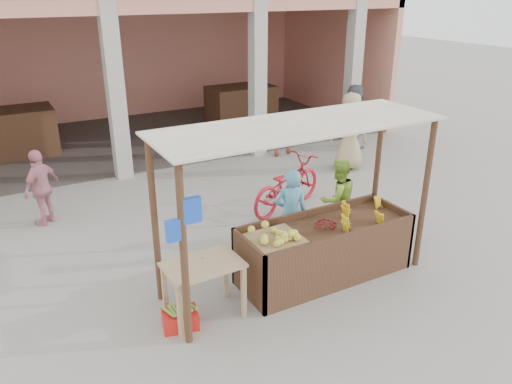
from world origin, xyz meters
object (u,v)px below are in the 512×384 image
red_crate (180,319)px  motorcycle (287,183)px  side_table (203,273)px  fruit_stall (324,252)px  vendor_blue (291,211)px  vendor_green (338,197)px

red_crate → motorcycle: bearing=49.9°
side_table → fruit_stall: bearing=-0.8°
red_crate → vendor_blue: (2.21, 0.87, 0.68)m
fruit_stall → motorcycle: (0.81, 2.34, 0.13)m
vendor_green → vendor_blue: bearing=12.7°
fruit_stall → side_table: fruit_stall is taller
vendor_green → motorcycle: 1.44m
side_table → red_crate: (-0.37, -0.07, -0.54)m
vendor_blue → vendor_green: vendor_blue is taller
motorcycle → side_table: bearing=110.5°
fruit_stall → vendor_blue: vendor_blue is taller
red_crate → vendor_green: bearing=29.6°
fruit_stall → motorcycle: motorcycle is taller
vendor_blue → side_table: bearing=43.9°
vendor_green → fruit_stall: bearing=48.1°
motorcycle → fruit_stall: bearing=140.5°
side_table → red_crate: size_ratio=2.26×
fruit_stall → vendor_blue: 0.85m
side_table → motorcycle: size_ratio=0.49×
red_crate → vendor_green: 3.49m
motorcycle → red_crate: bearing=107.7°
vendor_green → motorcycle: vendor_green is taller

